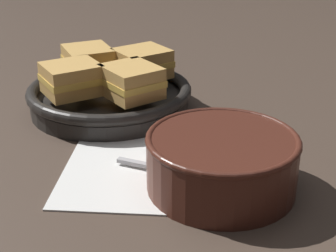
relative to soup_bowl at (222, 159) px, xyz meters
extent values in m
plane|color=#47382D|center=(-0.06, 0.07, -0.04)|extent=(4.00, 4.00, 0.00)
cube|color=white|center=(-0.07, 0.04, -0.04)|extent=(0.25, 0.22, 0.00)
cylinder|color=#4C2319|center=(0.00, 0.00, -0.01)|extent=(0.17, 0.17, 0.07)
cylinder|color=orange|center=(0.00, 0.00, 0.01)|extent=(0.15, 0.15, 0.01)
torus|color=#4C2319|center=(0.00, 0.00, 0.03)|extent=(0.18, 0.18, 0.01)
cube|color=#B7B7BC|center=(-0.08, 0.04, -0.03)|extent=(0.09, 0.05, 0.01)
ellipsoid|color=#B7B7BC|center=(-0.01, 0.01, -0.03)|extent=(0.06, 0.05, 0.01)
cylinder|color=black|center=(-0.14, 0.25, -0.03)|extent=(0.25, 0.25, 0.02)
torus|color=black|center=(-0.14, 0.25, -0.01)|extent=(0.26, 0.26, 0.02)
cube|color=tan|center=(-0.19, 0.21, 0.01)|extent=(0.10, 0.10, 0.02)
cube|color=gold|center=(-0.19, 0.21, 0.03)|extent=(0.11, 0.10, 0.01)
cube|color=tan|center=(-0.19, 0.21, 0.04)|extent=(0.10, 0.10, 0.02)
cube|color=tan|center=(-0.10, 0.20, 0.01)|extent=(0.10, 0.10, 0.02)
cube|color=gold|center=(-0.10, 0.20, 0.03)|extent=(0.11, 0.11, 0.01)
cube|color=tan|center=(-0.10, 0.20, 0.04)|extent=(0.10, 0.10, 0.02)
cube|color=tan|center=(-0.09, 0.29, 0.01)|extent=(0.10, 0.10, 0.02)
cube|color=gold|center=(-0.09, 0.29, 0.03)|extent=(0.11, 0.10, 0.01)
cube|color=tan|center=(-0.09, 0.29, 0.04)|extent=(0.10, 0.10, 0.02)
cube|color=tan|center=(-0.18, 0.30, 0.01)|extent=(0.09, 0.10, 0.02)
cube|color=gold|center=(-0.18, 0.30, 0.03)|extent=(0.10, 0.10, 0.01)
cube|color=tan|center=(-0.18, 0.30, 0.04)|extent=(0.09, 0.10, 0.02)
camera|label=1|loc=(-0.09, -0.52, 0.28)|focal=55.00mm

